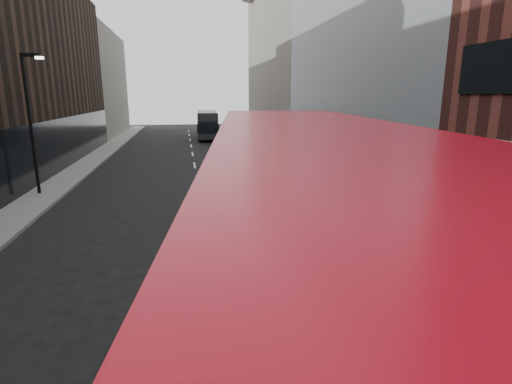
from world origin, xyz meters
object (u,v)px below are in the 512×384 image
car_a (250,192)px  car_b (225,160)px  grey_bus (207,124)px  street_lamp (31,115)px  car_c (253,157)px  red_bus (319,288)px

car_a → car_b: car_a is taller
grey_bus → car_b: bearing=-87.8°
street_lamp → car_b: (10.27, 5.32, -3.43)m
car_c → car_a: bearing=-106.3°
street_lamp → car_c: (12.35, 6.15, -3.41)m
red_bus → car_c: (3.15, 23.54, -1.88)m
street_lamp → car_a: bearing=-21.5°
red_bus → car_a: (1.26, 13.26, -1.89)m
street_lamp → car_c: street_lamp is taller
street_lamp → grey_bus: bearing=69.0°
grey_bus → car_a: size_ratio=2.26×
grey_bus → red_bus: bearing=-89.0°
grey_bus → car_a: bearing=-87.4°
red_bus → street_lamp: bearing=125.4°
car_a → car_c: bearing=78.8°
grey_bus → car_c: (1.98, -20.87, -0.97)m
red_bus → grey_bus: 44.44m
car_b → car_c: (2.08, 0.83, 0.02)m
car_b → car_c: car_c is taller
red_bus → car_b: bearing=94.8°
street_lamp → grey_bus: 29.05m
red_bus → grey_bus: bearing=96.0°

